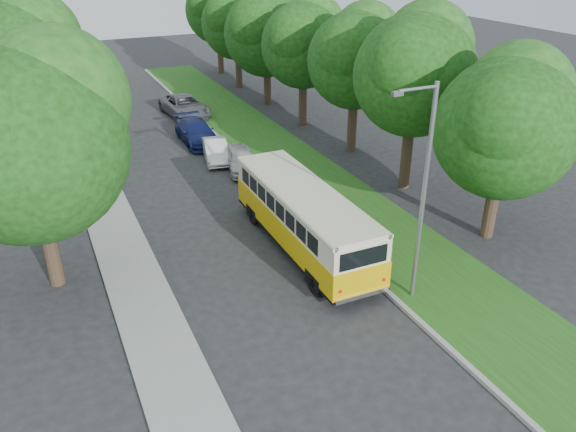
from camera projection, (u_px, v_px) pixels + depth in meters
name	position (u px, v px, depth m)	size (l,w,h in m)	color
ground	(278.00, 290.00, 21.19)	(120.00, 120.00, 0.00)	#252527
curb	(305.00, 216.00, 26.56)	(0.20, 70.00, 0.15)	gray
grass_verge	(348.00, 207.00, 27.45)	(4.50, 70.00, 0.13)	#255115
sidewalk	(125.00, 255.00, 23.41)	(2.20, 70.00, 0.12)	gray
treeline	(205.00, 45.00, 34.27)	(24.27, 41.91, 9.46)	#332319
lamppost_near	(422.00, 190.00, 18.78)	(1.71, 0.16, 8.00)	gray
lamppost_far	(79.00, 96.00, 30.52)	(1.71, 0.16, 7.50)	gray
warning_sign	(101.00, 161.00, 28.42)	(0.56, 0.10, 2.50)	gray
vintage_bus	(304.00, 219.00, 23.33)	(2.45, 9.50, 2.82)	#E7B707
car_silver	(241.00, 159.00, 31.62)	(1.56, 3.89, 1.32)	#BBBAC0
car_white	(216.00, 150.00, 33.05)	(1.30, 3.73, 1.23)	white
car_blue	(197.00, 132.00, 35.81)	(1.98, 4.88, 1.42)	navy
car_grey	(185.00, 106.00, 41.01)	(2.49, 5.41, 1.50)	slate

